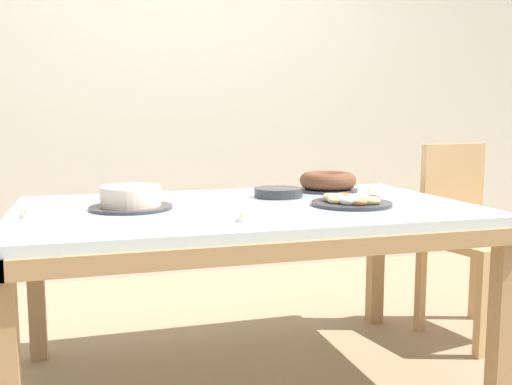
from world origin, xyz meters
name	(u,v)px	position (x,y,z in m)	size (l,w,h in m)	color
ground_plane	(247,381)	(0.00, 0.00, 0.00)	(12.00, 12.00, 0.00)	#997F60
wall_back	(177,84)	(0.00, 1.76, 1.30)	(8.00, 0.10, 2.60)	silver
dining_table	(246,224)	(0.00, 0.00, 0.65)	(1.79, 1.08, 0.73)	silver
chair	(469,229)	(1.20, 0.22, 0.52)	(0.49, 0.49, 0.94)	tan
cake_chocolate_round	(131,199)	(-0.44, 0.03, 0.77)	(0.31, 0.31, 0.09)	#333338
cake_golden_bundt	(328,182)	(0.49, 0.32, 0.77)	(0.28, 0.28, 0.09)	#333338
pastry_platter	(352,201)	(0.40, -0.12, 0.74)	(0.32, 0.32, 0.04)	#333338
plate_stack	(278,192)	(0.20, 0.19, 0.75)	(0.21, 0.21, 0.04)	#333338
tealight_centre	(369,193)	(0.60, 0.12, 0.74)	(0.04, 0.04, 0.04)	silver
tealight_left_edge	(25,215)	(-0.80, -0.06, 0.74)	(0.04, 0.04, 0.04)	silver
tealight_right_edge	(241,219)	(-0.11, -0.35, 0.74)	(0.04, 0.04, 0.04)	silver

